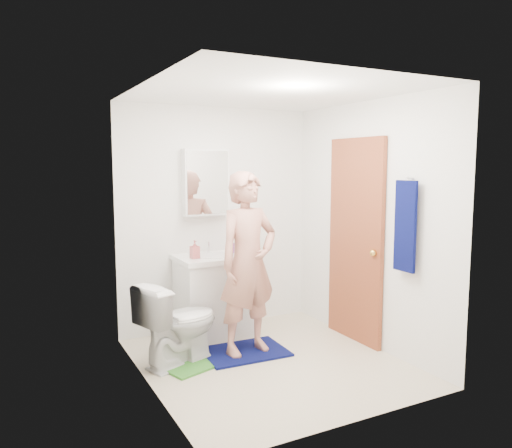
{
  "coord_description": "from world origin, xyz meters",
  "views": [
    {
      "loc": [
        -2.12,
        -3.8,
        1.78
      ],
      "look_at": [
        -0.01,
        0.25,
        1.24
      ],
      "focal_mm": 35.0,
      "sensor_mm": 36.0,
      "label": 1
    }
  ],
  "objects_px": {
    "toilet": "(179,322)",
    "soap_dispenser": "(195,249)",
    "medicine_cabinet": "(206,182)",
    "man": "(248,263)",
    "vanity_cabinet": "(215,298)",
    "toothbrush_cup": "(233,248)",
    "towel": "(405,226)"
  },
  "relations": [
    {
      "from": "vanity_cabinet",
      "to": "medicine_cabinet",
      "type": "distance_m",
      "value": 1.22
    },
    {
      "from": "soap_dispenser",
      "to": "vanity_cabinet",
      "type": "bearing_deg",
      "value": 12.77
    },
    {
      "from": "soap_dispenser",
      "to": "man",
      "type": "bearing_deg",
      "value": -61.74
    },
    {
      "from": "toothbrush_cup",
      "to": "towel",
      "type": "bearing_deg",
      "value": -59.0
    },
    {
      "from": "soap_dispenser",
      "to": "medicine_cabinet",
      "type": "bearing_deg",
      "value": 49.43
    },
    {
      "from": "medicine_cabinet",
      "to": "towel",
      "type": "bearing_deg",
      "value": -55.39
    },
    {
      "from": "toilet",
      "to": "soap_dispenser",
      "type": "relative_size",
      "value": 4.2
    },
    {
      "from": "towel",
      "to": "toothbrush_cup",
      "type": "relative_size",
      "value": 6.69
    },
    {
      "from": "vanity_cabinet",
      "to": "soap_dispenser",
      "type": "distance_m",
      "value": 0.59
    },
    {
      "from": "toilet",
      "to": "vanity_cabinet",
      "type": "bearing_deg",
      "value": -65.51
    },
    {
      "from": "toilet",
      "to": "toothbrush_cup",
      "type": "relative_size",
      "value": 6.34
    },
    {
      "from": "toilet",
      "to": "soap_dispenser",
      "type": "bearing_deg",
      "value": -53.59
    },
    {
      "from": "vanity_cabinet",
      "to": "man",
      "type": "relative_size",
      "value": 0.47
    },
    {
      "from": "towel",
      "to": "soap_dispenser",
      "type": "height_order",
      "value": "towel"
    },
    {
      "from": "medicine_cabinet",
      "to": "toilet",
      "type": "xyz_separation_m",
      "value": [
        -0.58,
        -0.78,
        -1.22
      ]
    },
    {
      "from": "vanity_cabinet",
      "to": "toothbrush_cup",
      "type": "xyz_separation_m",
      "value": [
        0.25,
        0.07,
        0.5
      ]
    },
    {
      "from": "vanity_cabinet",
      "to": "toilet",
      "type": "relative_size",
      "value": 1.05
    },
    {
      "from": "toilet",
      "to": "soap_dispenser",
      "type": "height_order",
      "value": "soap_dispenser"
    },
    {
      "from": "vanity_cabinet",
      "to": "toothbrush_cup",
      "type": "relative_size",
      "value": 6.69
    },
    {
      "from": "medicine_cabinet",
      "to": "soap_dispenser",
      "type": "bearing_deg",
      "value": -130.57
    },
    {
      "from": "medicine_cabinet",
      "to": "towel",
      "type": "distance_m",
      "value": 2.11
    },
    {
      "from": "vanity_cabinet",
      "to": "man",
      "type": "xyz_separation_m",
      "value": [
        0.07,
        -0.63,
        0.47
      ]
    },
    {
      "from": "towel",
      "to": "toilet",
      "type": "bearing_deg",
      "value": 152.17
    },
    {
      "from": "vanity_cabinet",
      "to": "toilet",
      "type": "bearing_deg",
      "value": -136.46
    },
    {
      "from": "vanity_cabinet",
      "to": "toilet",
      "type": "distance_m",
      "value": 0.8
    },
    {
      "from": "toilet",
      "to": "toothbrush_cup",
      "type": "xyz_separation_m",
      "value": [
        0.83,
        0.62,
        0.52
      ]
    },
    {
      "from": "vanity_cabinet",
      "to": "man",
      "type": "height_order",
      "value": "man"
    },
    {
      "from": "man",
      "to": "vanity_cabinet",
      "type": "bearing_deg",
      "value": 86.97
    },
    {
      "from": "toilet",
      "to": "medicine_cabinet",
      "type": "bearing_deg",
      "value": -55.86
    },
    {
      "from": "medicine_cabinet",
      "to": "toothbrush_cup",
      "type": "xyz_separation_m",
      "value": [
        0.25,
        -0.16,
        -0.7
      ]
    },
    {
      "from": "medicine_cabinet",
      "to": "man",
      "type": "bearing_deg",
      "value": -85.32
    },
    {
      "from": "soap_dispenser",
      "to": "towel",
      "type": "bearing_deg",
      "value": -45.24
    }
  ]
}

